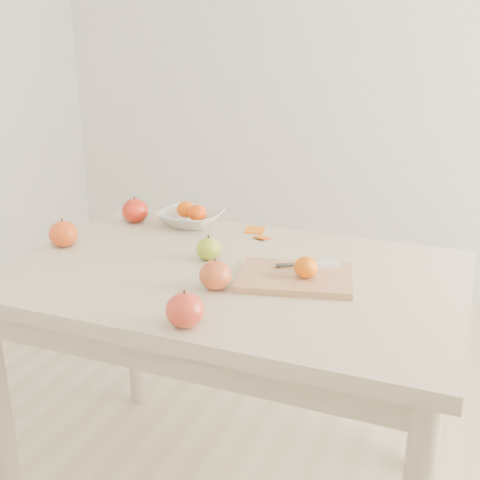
% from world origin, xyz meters
% --- Properties ---
extents(table, '(1.20, 0.80, 0.75)m').
position_xyz_m(table, '(0.00, 0.00, 0.65)').
color(table, '#C7B196').
rests_on(table, ground).
extents(cutting_board, '(0.33, 0.27, 0.02)m').
position_xyz_m(cutting_board, '(0.17, -0.01, 0.76)').
color(cutting_board, tan).
rests_on(cutting_board, table).
extents(board_tangerine, '(0.06, 0.06, 0.05)m').
position_xyz_m(board_tangerine, '(0.20, -0.02, 0.80)').
color(board_tangerine, '#DD6007').
rests_on(board_tangerine, cutting_board).
extents(fruit_bowl, '(0.20, 0.20, 0.05)m').
position_xyz_m(fruit_bowl, '(-0.28, 0.32, 0.77)').
color(fruit_bowl, silver).
rests_on(fruit_bowl, table).
extents(bowl_tangerine_near, '(0.06, 0.06, 0.05)m').
position_xyz_m(bowl_tangerine_near, '(-0.31, 0.33, 0.80)').
color(bowl_tangerine_near, '#D23D07').
rests_on(bowl_tangerine_near, fruit_bowl).
extents(bowl_tangerine_far, '(0.06, 0.06, 0.05)m').
position_xyz_m(bowl_tangerine_far, '(-0.25, 0.30, 0.80)').
color(bowl_tangerine_far, '#CE3D07').
rests_on(bowl_tangerine_far, fruit_bowl).
extents(orange_peel_a, '(0.07, 0.05, 0.01)m').
position_xyz_m(orange_peel_a, '(-0.06, 0.33, 0.75)').
color(orange_peel_a, orange).
rests_on(orange_peel_a, table).
extents(orange_peel_b, '(0.05, 0.05, 0.01)m').
position_xyz_m(orange_peel_b, '(-0.02, 0.27, 0.75)').
color(orange_peel_b, '#DD570F').
rests_on(orange_peel_b, table).
extents(paring_knife, '(0.16, 0.09, 0.01)m').
position_xyz_m(paring_knife, '(0.22, 0.06, 0.78)').
color(paring_knife, white).
rests_on(paring_knife, cutting_board).
extents(apple_green, '(0.07, 0.07, 0.06)m').
position_xyz_m(apple_green, '(-0.09, 0.05, 0.78)').
color(apple_green, '#639414').
rests_on(apple_green, table).
extents(apple_red_c, '(0.08, 0.08, 0.08)m').
position_xyz_m(apple_red_c, '(0.03, -0.34, 0.79)').
color(apple_red_c, '#A51A21').
rests_on(apple_red_c, table).
extents(apple_red_d, '(0.09, 0.09, 0.08)m').
position_xyz_m(apple_red_d, '(-0.54, -0.01, 0.79)').
color(apple_red_d, '#8F0907').
rests_on(apple_red_d, table).
extents(apple_red_a, '(0.09, 0.09, 0.08)m').
position_xyz_m(apple_red_a, '(-0.47, 0.28, 0.79)').
color(apple_red_a, '#990712').
rests_on(apple_red_a, table).
extents(apple_red_e, '(0.08, 0.08, 0.07)m').
position_xyz_m(apple_red_e, '(0.01, -0.13, 0.79)').
color(apple_red_e, maroon).
rests_on(apple_red_e, table).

